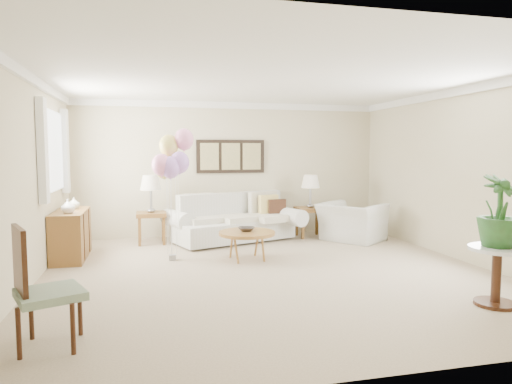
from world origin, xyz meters
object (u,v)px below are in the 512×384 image
(accent_chair, at_px, (40,285))
(balloon_cluster, at_px, (172,158))
(sofa, at_px, (234,222))
(coffee_table, at_px, (247,234))
(armchair, at_px, (352,222))

(accent_chair, bearing_deg, balloon_cluster, 67.04)
(sofa, distance_m, coffee_table, 1.52)
(sofa, relative_size, balloon_cluster, 1.32)
(balloon_cluster, bearing_deg, sofa, 46.62)
(accent_chair, bearing_deg, sofa, 59.93)
(coffee_table, distance_m, armchair, 2.44)
(sofa, bearing_deg, accent_chair, -120.07)
(sofa, xyz_separation_m, balloon_cluster, (-1.17, -1.24, 1.20))
(armchair, bearing_deg, accent_chair, 93.47)
(armchair, bearing_deg, sofa, 41.70)
(sofa, relative_size, armchair, 2.47)
(armchair, relative_size, accent_chair, 1.04)
(accent_chair, bearing_deg, coffee_table, 48.70)
(sofa, xyz_separation_m, accent_chair, (-2.41, -4.17, 0.19))
(sofa, xyz_separation_m, armchair, (2.13, -0.48, 0.00))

